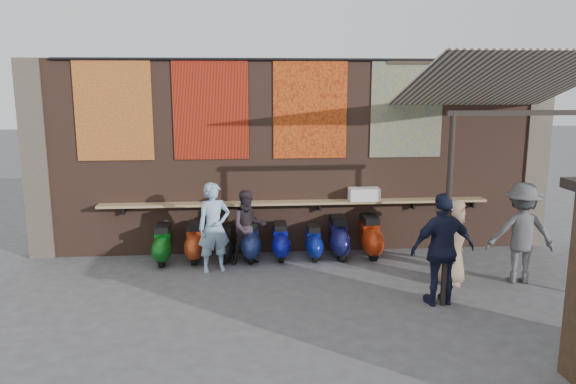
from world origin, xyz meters
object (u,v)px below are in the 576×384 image
object	(u,v)px
scooter_stool_2	(225,244)
scooter_stool_5	(313,242)
diner_left	(214,227)
shopper_navy	(443,249)
scooter_stool_7	(370,237)
scooter_stool_4	(280,241)
diner_right	(248,227)
scooter_stool_3	(251,241)
scooter_stool_1	(195,242)
shopper_tan	(453,242)
scooter_stool_6	(339,237)
scooter_stool_0	(163,245)
shelf_box	(364,194)
shopper_grey	(521,233)

from	to	relation	value
scooter_stool_2	scooter_stool_5	xyz separation A→B (m)	(1.79, -0.04, 0.00)
diner_left	shopper_navy	world-z (taller)	shopper_navy
scooter_stool_5	scooter_stool_7	bearing A→B (deg)	1.04
scooter_stool_4	diner_right	xyz separation A→B (m)	(-0.65, -0.24, 0.38)
diner_right	scooter_stool_3	bearing A→B (deg)	65.05
scooter_stool_1	scooter_stool_2	bearing A→B (deg)	-2.09
scooter_stool_3	shopper_tan	world-z (taller)	shopper_tan
scooter_stool_7	shopper_navy	distance (m)	2.65
scooter_stool_2	scooter_stool_3	size ratio (longest dim) A/B	0.85
shopper_tan	scooter_stool_6	bearing A→B (deg)	76.94
scooter_stool_0	shopper_tan	xyz separation A→B (m)	(5.28, -1.59, 0.38)
scooter_stool_6	diner_left	distance (m)	2.62
shelf_box	diner_right	size ratio (longest dim) A/B	0.42
scooter_stool_0	scooter_stool_2	bearing A→B (deg)	3.00
scooter_stool_3	scooter_stool_4	xyz separation A→B (m)	(0.60, 0.02, -0.03)
shelf_box	diner_right	distance (m)	2.52
scooter_stool_1	diner_left	bearing A→B (deg)	-56.74
scooter_stool_4	scooter_stool_7	xyz separation A→B (m)	(1.84, -0.03, 0.06)
scooter_stool_4	scooter_stool_5	bearing A→B (deg)	-4.74
scooter_stool_5	shopper_grey	size ratio (longest dim) A/B	0.40
scooter_stool_0	shopper_grey	size ratio (longest dim) A/B	0.44
scooter_stool_0	scooter_stool_7	size ratio (longest dim) A/B	0.90
scooter_stool_6	shopper_tan	bearing A→B (deg)	-44.10
scooter_stool_0	scooter_stool_2	distance (m)	1.22
shopper_navy	shopper_tan	bearing A→B (deg)	-126.78
scooter_stool_4	shopper_grey	world-z (taller)	shopper_grey
scooter_stool_4	diner_right	world-z (taller)	diner_right
scooter_stool_0	shopper_tan	bearing A→B (deg)	-16.74
scooter_stool_4	shopper_grey	bearing A→B (deg)	-21.91
shelf_box	shopper_grey	xyz separation A→B (m)	(2.42, -1.95, -0.35)
scooter_stool_6	shopper_tan	xyz separation A→B (m)	(1.73, -1.68, 0.35)
scooter_stool_3	diner_right	size ratio (longest dim) A/B	0.56
scooter_stool_2	scooter_stool_4	distance (m)	1.12
diner_left	scooter_stool_2	bearing A→B (deg)	55.81
scooter_stool_5	diner_right	bearing A→B (deg)	-171.92
scooter_stool_2	scooter_stool_5	distance (m)	1.79
scooter_stool_3	shopper_grey	distance (m)	5.09
scooter_stool_1	scooter_stool_5	world-z (taller)	scooter_stool_1
scooter_stool_2	scooter_stool_3	distance (m)	0.52
scooter_stool_2	diner_left	size ratio (longest dim) A/B	0.42
shelf_box	shopper_navy	size ratio (longest dim) A/B	0.34
scooter_stool_1	scooter_stool_4	xyz separation A→B (m)	(1.72, -0.00, -0.02)
scooter_stool_1	shopper_navy	size ratio (longest dim) A/B	0.44
scooter_stool_7	diner_right	distance (m)	2.52
shelf_box	scooter_stool_1	size ratio (longest dim) A/B	0.77
scooter_stool_4	diner_left	distance (m)	1.53
scooter_stool_0	scooter_stool_1	xyz separation A→B (m)	(0.62, 0.09, 0.01)
scooter_stool_0	diner_left	bearing A→B (deg)	-28.06
scooter_stool_4	scooter_stool_0	bearing A→B (deg)	-178.01
diner_left	shopper_navy	distance (m)	4.19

